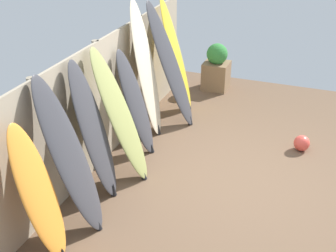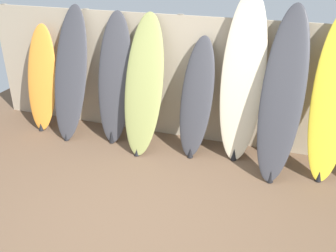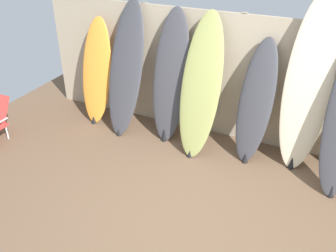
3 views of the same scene
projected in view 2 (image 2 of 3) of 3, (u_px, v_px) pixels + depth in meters
ground at (124, 215)px, 4.08m from camera, size 7.68×7.68×0.00m
fence_back at (179, 79)px, 5.38m from camera, size 6.08×0.11×1.80m
surfboard_orange_0 at (42, 79)px, 5.71m from camera, size 0.51×0.49×1.60m
surfboard_charcoal_1 at (71, 74)px, 5.45m from camera, size 0.52×0.73×1.89m
surfboard_charcoal_2 at (115, 80)px, 5.33m from camera, size 0.53×0.56×1.84m
surfboard_olive_3 at (144, 86)px, 5.08m from camera, size 0.57×0.80×1.86m
surfboard_charcoal_4 at (197, 98)px, 5.02m from camera, size 0.49×0.63×1.59m
surfboard_cream_5 at (242, 81)px, 4.79m from camera, size 0.56×0.46×2.18m
surfboard_charcoal_6 at (283, 95)px, 4.49m from camera, size 0.56×0.90×2.06m
surfboard_yellow_7 at (332, 100)px, 4.44m from camera, size 0.50×0.63×2.00m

